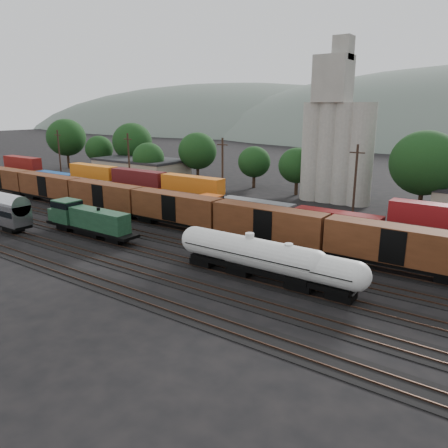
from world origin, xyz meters
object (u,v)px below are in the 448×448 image
Objects in this scene: green_locomotive at (86,219)px; tank_car_a at (249,253)px; orange_locomotive at (232,212)px; grain_silo at (336,141)px.

tank_car_a reaches higher than green_locomotive.
tank_car_a is at bearing -50.64° from orange_locomotive.
tank_car_a is at bearing -79.88° from grain_silo.
green_locomotive is 0.98× the size of orange_locomotive.
grain_silo is at bearing 65.12° from green_locomotive.
tank_car_a is 42.52m from grain_silo.
green_locomotive is 26.33m from tank_car_a.
grain_silo is (4.99, 26.00, 8.89)m from orange_locomotive.
orange_locomotive is (14.03, 15.00, -0.09)m from green_locomotive.
tank_car_a is (26.33, -0.00, 0.23)m from green_locomotive.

